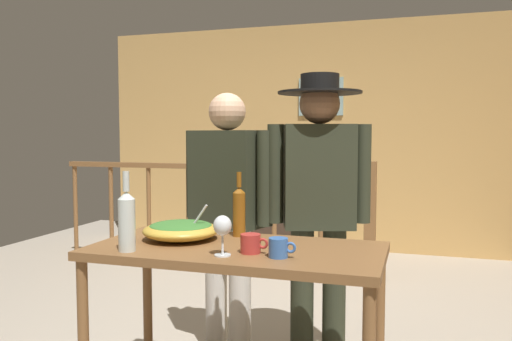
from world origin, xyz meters
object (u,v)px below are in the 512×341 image
object	(u,v)px
salad_bowl	(181,229)
mug_blue	(279,248)
wine_glass	(222,227)
mug_red	(251,244)
wine_bottle_amber	(239,210)
framed_picture	(321,97)
tv_console	(257,228)
stair_railing	(253,204)
person_standing_right	(319,195)
person_standing_left	(228,202)
serving_table	(236,266)
flat_screen_tv	(256,187)
wine_bottle_clear	(127,220)

from	to	relation	value
salad_bowl	mug_blue	bearing A→B (deg)	-20.83
wine_glass	mug_red	distance (m)	0.15
wine_bottle_amber	framed_picture	bearing A→B (deg)	93.61
framed_picture	tv_console	bearing A→B (deg)	-156.91
stair_railing	mug_blue	bearing A→B (deg)	-69.75
framed_picture	person_standing_right	xyz separation A→B (m)	(0.56, -3.06, -0.77)
mug_blue	person_standing_left	bearing A→B (deg)	124.55
serving_table	wine_glass	size ratio (longest dim) A/B	7.70
person_standing_right	person_standing_left	bearing A→B (deg)	-17.58
framed_picture	stair_railing	xyz separation A→B (m)	(-0.41, -1.26, -1.09)
tv_console	serving_table	bearing A→B (deg)	-74.01
wine_glass	wine_bottle_amber	world-z (taller)	wine_bottle_amber
stair_railing	mug_red	size ratio (longest dim) A/B	25.40
person_standing_right	tv_console	bearing A→B (deg)	-83.53
wine_bottle_amber	wine_glass	bearing A→B (deg)	-80.02
flat_screen_tv	person_standing_right	distance (m)	3.02
stair_railing	salad_bowl	distance (m)	2.37
tv_console	person_standing_right	distance (m)	3.12
wine_bottle_clear	stair_railing	bearing A→B (deg)	95.80
stair_railing	wine_bottle_amber	distance (m)	2.28
wine_glass	person_standing_right	world-z (taller)	person_standing_right
framed_picture	flat_screen_tv	world-z (taller)	framed_picture
flat_screen_tv	salad_bowl	size ratio (longest dim) A/B	1.37
wine_bottle_clear	wine_bottle_amber	distance (m)	0.59
framed_picture	salad_bowl	xyz separation A→B (m)	(-0.03, -3.59, -0.90)
framed_picture	stair_railing	size ratio (longest dim) A/B	0.16
mug_red	person_standing_left	distance (m)	0.80
person_standing_left	flat_screen_tv	bearing A→B (deg)	-58.18
tv_console	mug_red	distance (m)	3.68
stair_railing	wine_glass	xyz separation A→B (m)	(0.70, -2.59, 0.27)
serving_table	mug_red	world-z (taller)	mug_red
tv_console	mug_red	size ratio (longest dim) A/B	7.20
stair_railing	wine_bottle_clear	size ratio (longest dim) A/B	8.93
framed_picture	mug_blue	distance (m)	3.94
tv_console	serving_table	distance (m)	3.54
wine_bottle_amber	mug_red	size ratio (longest dim) A/B	2.62
flat_screen_tv	wine_bottle_clear	size ratio (longest dim) A/B	1.43
mug_blue	person_standing_right	size ratio (longest dim) A/B	0.07
mug_blue	serving_table	bearing A→B (deg)	149.34
wine_bottle_clear	wine_bottle_amber	bearing A→B (deg)	52.23
stair_railing	person_standing_right	xyz separation A→B (m)	(0.97, -1.80, 0.32)
tv_console	person_standing_left	xyz separation A→B (m)	(0.69, -2.77, 0.68)
tv_console	mug_blue	world-z (taller)	mug_blue
stair_railing	person_standing_right	distance (m)	2.07
person_standing_left	person_standing_right	size ratio (longest dim) A/B	0.95
stair_railing	person_standing_left	bearing A→B (deg)	-76.67
tv_console	mug_blue	xyz separation A→B (m)	(1.21, -3.51, 0.61)
flat_screen_tv	wine_glass	distance (m)	3.66
salad_bowl	mug_red	size ratio (longest dim) A/B	2.98
stair_railing	tv_console	distance (m)	1.09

